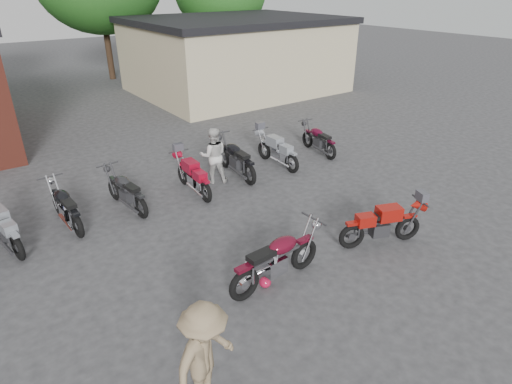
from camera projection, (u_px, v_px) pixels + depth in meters
ground at (299, 290)px, 8.33m from camera, size 90.00×90.00×0.00m
stucco_building at (236, 57)px, 22.92m from camera, size 10.00×8.00×3.50m
tree_2 at (102, 1)px, 24.45m from camera, size 7.04×7.04×8.80m
tree_3 at (221, 8)px, 28.93m from camera, size 6.08×6.08×7.60m
vintage_motorcycle at (278, 256)px, 8.29m from camera, size 2.19×0.82×1.25m
sportbike at (383, 222)px, 9.57m from camera, size 2.03×1.30×1.12m
helmet at (265, 282)px, 8.38m from camera, size 0.31×0.31×0.22m
person_light at (213, 156)px, 12.49m from camera, size 1.01×0.93×1.67m
person_tan at (205, 359)px, 5.70m from camera, size 1.32×1.06×1.78m
row_bike_1 at (3, 225)px, 9.47m from camera, size 0.95×1.99×1.11m
row_bike_2 at (65, 204)px, 10.34m from camera, size 0.77×1.98×1.13m
row_bike_3 at (125, 189)px, 11.11m from camera, size 0.88×1.99×1.12m
row_bike_4 at (193, 174)px, 11.96m from camera, size 0.70×1.94×1.11m
row_bike_5 at (235, 156)px, 13.00m from camera, size 0.86×2.19×1.24m
row_bike_6 at (277, 149)px, 13.74m from camera, size 0.66×1.96×1.14m
row_bike_7 at (318, 138)px, 14.77m from camera, size 0.88×1.94×1.09m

